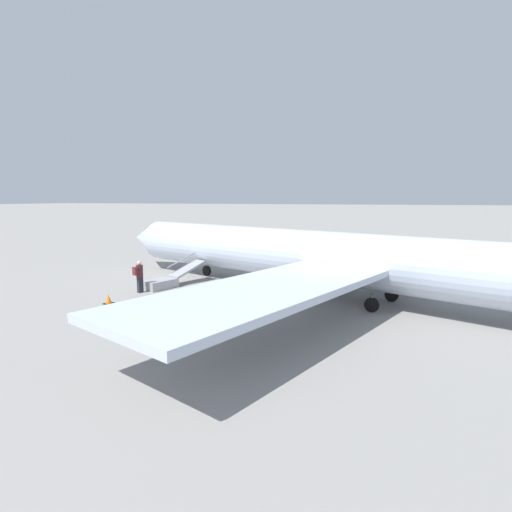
{
  "coord_description": "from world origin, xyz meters",
  "views": [
    {
      "loc": [
        -2.71,
        20.22,
        5.07
      ],
      "look_at": [
        4.22,
        -0.73,
        1.85
      ],
      "focal_mm": 28.0,
      "sensor_mm": 36.0,
      "label": 1
    }
  ],
  "objects": [
    {
      "name": "ground_plane",
      "position": [
        0.0,
        0.0,
        0.0
      ],
      "size": [
        600.0,
        600.0,
        0.0
      ],
      "primitive_type": "plane",
      "color": "gray"
    },
    {
      "name": "passenger",
      "position": [
        9.88,
        2.2,
        1.0
      ],
      "size": [
        0.44,
        0.57,
        1.74
      ],
      "rotation": [
        0.0,
        0.0,
        -1.94
      ],
      "color": "#23232D",
      "rests_on": "ground"
    },
    {
      "name": "traffic_cone_near_stairs",
      "position": [
        9.96,
        4.65,
        0.21
      ],
      "size": [
        0.42,
        0.42,
        0.46
      ],
      "color": "black",
      "rests_on": "ground"
    },
    {
      "name": "boarding_stairs",
      "position": [
        9.23,
        0.58,
        0.38
      ],
      "size": [
        2.38,
        4.11,
        1.72
      ],
      "rotation": [
        0.0,
        0.0,
        -1.94
      ],
      "color": "#99999E",
      "rests_on": "ground"
    },
    {
      "name": "airplane_main",
      "position": [
        -0.94,
        0.36,
        2.08
      ],
      "size": [
        33.01,
        25.95,
        6.97
      ],
      "rotation": [
        0.0,
        0.0,
        -0.37
      ],
      "color": "silver",
      "rests_on": "ground"
    }
  ]
}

